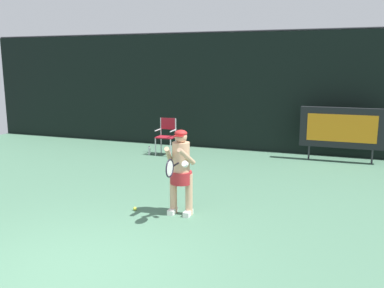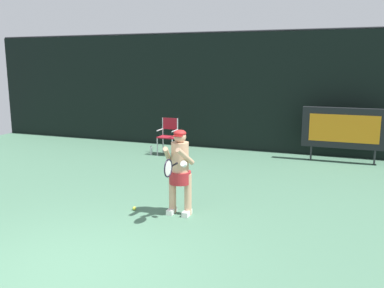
{
  "view_description": "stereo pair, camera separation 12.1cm",
  "coord_description": "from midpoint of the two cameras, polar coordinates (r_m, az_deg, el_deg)",
  "views": [
    {
      "loc": [
        3.16,
        -4.11,
        2.67
      ],
      "look_at": [
        0.34,
        3.72,
        1.05
      ],
      "focal_mm": 38.74,
      "sensor_mm": 36.0,
      "label": 1
    },
    {
      "loc": [
        3.27,
        -4.07,
        2.67
      ],
      "look_at": [
        0.34,
        3.72,
        1.05
      ],
      "focal_mm": 38.74,
      "sensor_mm": 36.0,
      "label": 2
    }
  ],
  "objects": [
    {
      "name": "ground",
      "position": [
        5.72,
        -18.18,
        -17.49
      ],
      "size": [
        18.0,
        22.0,
        0.03
      ],
      "color": "#477157"
    },
    {
      "name": "backdrop_screen",
      "position": [
        13.02,
        5.51,
        7.18
      ],
      "size": [
        18.0,
        0.12,
        3.66
      ],
      "color": "black",
      "rests_on": "ground"
    },
    {
      "name": "scoreboard",
      "position": [
        12.0,
        19.62,
        2.11
      ],
      "size": [
        2.2,
        0.21,
        1.5
      ],
      "color": "black",
      "rests_on": "ground"
    },
    {
      "name": "umpire_chair",
      "position": [
        12.3,
        -3.82,
        1.38
      ],
      "size": [
        0.52,
        0.44,
        1.08
      ],
      "color": "#B7B7BC",
      "rests_on": "ground"
    },
    {
      "name": "water_bottle",
      "position": [
        12.38,
        -6.18,
        -0.92
      ],
      "size": [
        0.07,
        0.07,
        0.27
      ],
      "color": "silver",
      "rests_on": "ground"
    },
    {
      "name": "tennis_player",
      "position": [
        7.34,
        -2.02,
        -3.34
      ],
      "size": [
        0.53,
        0.6,
        1.54
      ],
      "color": "white",
      "rests_on": "ground"
    },
    {
      "name": "tennis_racket",
      "position": [
        6.86,
        -3.52,
        -3.3
      ],
      "size": [
        0.03,
        0.6,
        0.31
      ],
      "rotation": [
        0.0,
        0.0,
        0.16
      ],
      "color": "black"
    },
    {
      "name": "tennis_ball_loose",
      "position": [
        7.82,
        -8.3,
        -8.8
      ],
      "size": [
        0.07,
        0.07,
        0.07
      ],
      "color": "#CCDB3D",
      "rests_on": "ground"
    }
  ]
}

